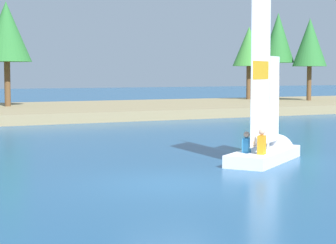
# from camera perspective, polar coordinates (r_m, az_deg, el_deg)

# --- Properties ---
(ground_plane) EXTENTS (200.00, 200.00, 0.00)m
(ground_plane) POSITION_cam_1_polar(r_m,az_deg,el_deg) (16.07, 0.30, -5.76)
(ground_plane) COLOR navy
(shoreline_tree_midleft) EXTENTS (3.36, 3.36, 7.11)m
(shoreline_tree_midleft) POSITION_cam_1_polar(r_m,az_deg,el_deg) (43.49, -14.76, 8.06)
(shoreline_tree_midleft) COLOR brown
(shoreline_tree_midleft) RESTS_ON shore_bank
(shoreline_tree_centre) EXTENTS (2.78, 2.78, 6.26)m
(shoreline_tree_centre) POSITION_cam_1_polar(r_m,az_deg,el_deg) (53.82, 7.52, 6.92)
(shoreline_tree_centre) COLOR brown
(shoreline_tree_centre) RESTS_ON shore_bank
(shoreline_tree_midright) EXTENTS (2.74, 2.74, 7.36)m
(shoreline_tree_midright) POSITION_cam_1_polar(r_m,az_deg,el_deg) (53.30, 10.18, 7.65)
(shoreline_tree_midright) COLOR brown
(shoreline_tree_midright) RESTS_ON shore_bank
(shoreline_tree_right) EXTENTS (2.81, 2.81, 6.79)m
(shoreline_tree_right) POSITION_cam_1_polar(r_m,az_deg,el_deg) (52.41, 13.02, 7.18)
(shoreline_tree_right) COLOR brown
(shoreline_tree_right) RESTS_ON shore_bank
(sailboat) EXTENTS (4.21, 3.51, 6.69)m
(sailboat) POSITION_cam_1_polar(r_m,az_deg,el_deg) (20.78, 9.49, -2.12)
(sailboat) COLOR white
(sailboat) RESTS_ON ground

